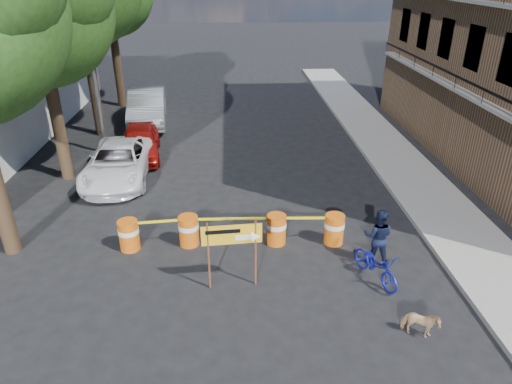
{
  "coord_description": "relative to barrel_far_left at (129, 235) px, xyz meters",
  "views": [
    {
      "loc": [
        -0.57,
        -9.18,
        7.22
      ],
      "look_at": [
        0.11,
        2.73,
        1.3
      ],
      "focal_mm": 32.0,
      "sensor_mm": 36.0,
      "label": 1
    }
  ],
  "objects": [
    {
      "name": "detour_sign",
      "position": [
        3.08,
        -1.84,
        0.9
      ],
      "size": [
        1.45,
        0.29,
        1.87
      ],
      "rotation": [
        0.0,
        0.0,
        0.07
      ],
      "color": "#592D19",
      "rests_on": "ground"
    },
    {
      "name": "barrel_mid_left",
      "position": [
        1.66,
        0.15,
        0.0
      ],
      "size": [
        0.58,
        0.58,
        0.9
      ],
      "color": "#CF520C",
      "rests_on": "ground"
    },
    {
      "name": "sedan_red",
      "position": [
        -0.86,
        7.07,
        0.19
      ],
      "size": [
        2.07,
        4.06,
        1.32
      ],
      "primitive_type": "imported",
      "rotation": [
        0.0,
        0.0,
        0.13
      ],
      "color": "#99110C",
      "rests_on": "ground"
    },
    {
      "name": "barrel_far_right",
      "position": [
        5.82,
        0.0,
        0.0
      ],
      "size": [
        0.58,
        0.58,
        0.9
      ],
      "color": "#CF520C",
      "rests_on": "ground"
    },
    {
      "name": "suv_white",
      "position": [
        -1.29,
        4.85,
        0.19
      ],
      "size": [
        2.33,
        4.85,
        1.33
      ],
      "primitive_type": "imported",
      "rotation": [
        0.0,
        0.0,
        0.03
      ],
      "color": "white",
      "rests_on": "ground"
    },
    {
      "name": "streetlamp",
      "position": [
        -2.42,
        7.58,
        3.9
      ],
      "size": [
        1.25,
        0.18,
        8.0
      ],
      "color": "gray",
      "rests_on": "ground"
    },
    {
      "name": "bicycle",
      "position": [
        6.52,
        -1.79,
        0.38
      ],
      "size": [
        0.87,
        1.04,
        1.7
      ],
      "primitive_type": "imported",
      "rotation": [
        0.0,
        0.0,
        0.37
      ],
      "color": "#1620B8",
      "rests_on": "ground"
    },
    {
      "name": "tree_mid_a",
      "position": [
        -3.22,
        5.08,
        5.53
      ],
      "size": [
        5.25,
        5.0,
        8.68
      ],
      "color": "#332316",
      "rests_on": "ground"
    },
    {
      "name": "pedestrian",
      "position": [
        6.76,
        -1.01,
        0.32
      ],
      "size": [
        0.93,
        0.83,
        1.59
      ],
      "primitive_type": "imported",
      "rotation": [
        0.0,
        0.0,
        2.79
      ],
      "color": "black",
      "rests_on": "ground"
    },
    {
      "name": "barrel_far_left",
      "position": [
        0.0,
        0.0,
        0.0
      ],
      "size": [
        0.58,
        0.58,
        0.9
      ],
      "color": "#CF520C",
      "rests_on": "ground"
    },
    {
      "name": "barrel_mid_right",
      "position": [
        4.16,
        0.08,
        0.0
      ],
      "size": [
        0.58,
        0.58,
        0.9
      ],
      "color": "#CF520C",
      "rests_on": "ground"
    },
    {
      "name": "sedan_silver",
      "position": [
        -1.29,
        11.74,
        0.36
      ],
      "size": [
        2.31,
        5.21,
        1.66
      ],
      "primitive_type": "imported",
      "rotation": [
        0.0,
        0.0,
        0.11
      ],
      "color": "#B7BABF",
      "rests_on": "ground"
    },
    {
      "name": "sidewalk_east",
      "position": [
        9.71,
        4.08,
        -0.4
      ],
      "size": [
        2.4,
        40.0,
        0.15
      ],
      "primitive_type": "cube",
      "color": "gray",
      "rests_on": "ground"
    },
    {
      "name": "ground",
      "position": [
        3.51,
        -1.92,
        -0.47
      ],
      "size": [
        120.0,
        120.0,
        0.0
      ],
      "primitive_type": "plane",
      "color": "black",
      "rests_on": "ground"
    },
    {
      "name": "dog",
      "position": [
        6.89,
        -3.81,
        -0.14
      ],
      "size": [
        0.87,
        0.63,
        0.67
      ],
      "primitive_type": "imported",
      "rotation": [
        0.0,
        0.0,
        1.18
      ],
      "color": "tan",
      "rests_on": "ground"
    }
  ]
}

